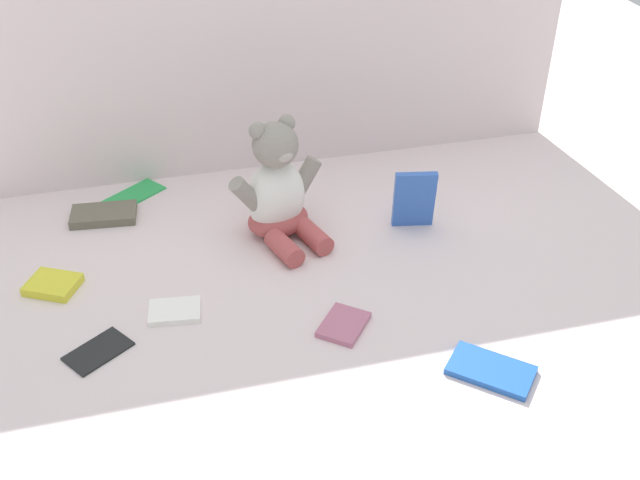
# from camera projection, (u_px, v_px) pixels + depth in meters

# --- Properties ---
(ground_plane) EXTENTS (3.20, 3.20, 0.00)m
(ground_plane) POSITION_uv_depth(u_px,v_px,m) (317.00, 252.00, 1.54)
(ground_plane) COLOR silver
(backdrop_drape) EXTENTS (1.41, 0.03, 0.68)m
(backdrop_drape) POSITION_uv_depth(u_px,v_px,m) (272.00, 27.00, 1.67)
(backdrop_drape) COLOR silver
(backdrop_drape) RESTS_ON ground_plane
(teddy_bear) EXTENTS (0.21, 0.21, 0.26)m
(teddy_bear) POSITION_uv_depth(u_px,v_px,m) (278.00, 193.00, 1.55)
(teddy_bear) COLOR white
(teddy_bear) RESTS_ON ground_plane
(book_case_0) EXTENTS (0.10, 0.08, 0.01)m
(book_case_0) POSITION_uv_depth(u_px,v_px,m) (175.00, 311.00, 1.38)
(book_case_0) COLOR white
(book_case_0) RESTS_ON ground_plane
(book_case_1) EXTENTS (0.11, 0.12, 0.01)m
(book_case_1) POSITION_uv_depth(u_px,v_px,m) (344.00, 325.00, 1.35)
(book_case_1) COLOR #B2637D
(book_case_1) RESTS_ON ground_plane
(book_case_2) EXTENTS (0.09, 0.05, 0.13)m
(book_case_2) POSITION_uv_depth(u_px,v_px,m) (414.00, 199.00, 1.58)
(book_case_2) COLOR blue
(book_case_2) RESTS_ON ground_plane
(book_case_3) EXTENTS (0.13, 0.12, 0.01)m
(book_case_3) POSITION_uv_depth(u_px,v_px,m) (98.00, 350.00, 1.29)
(book_case_3) COLOR black
(book_case_3) RESTS_ON ground_plane
(book_case_4) EXTENTS (0.12, 0.11, 0.02)m
(book_case_4) POSITION_uv_depth(u_px,v_px,m) (53.00, 285.00, 1.44)
(book_case_4) COLOR yellow
(book_case_4) RESTS_ON ground_plane
(book_case_5) EXTENTS (0.15, 0.14, 0.01)m
(book_case_5) POSITION_uv_depth(u_px,v_px,m) (133.00, 194.00, 1.72)
(book_case_5) COLOR green
(book_case_5) RESTS_ON ground_plane
(book_case_6) EXTENTS (0.16, 0.15, 0.01)m
(book_case_6) POSITION_uv_depth(u_px,v_px,m) (491.00, 370.00, 1.25)
(book_case_6) COLOR #2054AC
(book_case_6) RESTS_ON ground_plane
(book_case_7) EXTENTS (0.15, 0.09, 0.02)m
(book_case_7) POSITION_uv_depth(u_px,v_px,m) (104.00, 215.00, 1.64)
(book_case_7) COLOR #5F5A49
(book_case_7) RESTS_ON ground_plane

